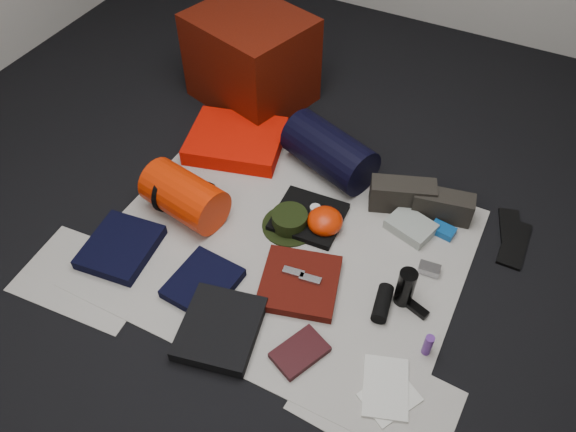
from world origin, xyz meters
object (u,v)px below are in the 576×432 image
at_px(sleeping_pad, 236,141).
at_px(navy_duffel, 330,152).
at_px(stuff_sack, 185,196).
at_px(water_bottle, 405,287).
at_px(compact_camera, 429,269).
at_px(paperback_book, 300,352).
at_px(red_cabinet, 251,59).

relative_size(sleeping_pad, navy_duffel, 1.04).
height_order(sleeping_pad, stuff_sack, stuff_sack).
xyz_separation_m(stuff_sack, navy_duffel, (0.49, 0.59, 0.01)).
distance_m(navy_duffel, water_bottle, 0.86).
bearing_deg(water_bottle, compact_camera, 74.40).
xyz_separation_m(navy_duffel, paperback_book, (0.34, -1.02, -0.11)).
relative_size(stuff_sack, compact_camera, 4.15).
bearing_deg(compact_camera, water_bottle, -111.18).
distance_m(red_cabinet, compact_camera, 1.56).
relative_size(sleeping_pad, compact_camera, 5.24).
xyz_separation_m(stuff_sack, paperback_book, (0.82, -0.43, -0.10)).
bearing_deg(sleeping_pad, red_cabinet, 108.14).
relative_size(sleeping_pad, water_bottle, 2.56).
bearing_deg(paperback_book, sleeping_pad, 155.99).
xyz_separation_m(navy_duffel, compact_camera, (0.67, -0.40, -0.10)).
distance_m(red_cabinet, paperback_book, 1.74).
distance_m(water_bottle, paperback_book, 0.51).
bearing_deg(red_cabinet, paperback_book, -37.94).
bearing_deg(red_cabinet, compact_camera, -13.80).
height_order(navy_duffel, paperback_book, navy_duffel).
relative_size(red_cabinet, navy_duffel, 1.30).
bearing_deg(navy_duffel, stuff_sack, -109.35).
distance_m(navy_duffel, paperback_book, 1.08).
bearing_deg(compact_camera, navy_duffel, 143.56).
xyz_separation_m(sleeping_pad, stuff_sack, (0.03, -0.52, 0.07)).
height_order(water_bottle, paperback_book, water_bottle).
height_order(red_cabinet, paperback_book, red_cabinet).
distance_m(stuff_sack, paperback_book, 0.93).
relative_size(navy_duffel, compact_camera, 5.04).
bearing_deg(water_bottle, navy_duffel, 135.86).
bearing_deg(water_bottle, stuff_sack, 179.56).
bearing_deg(stuff_sack, sleeping_pad, 93.52).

